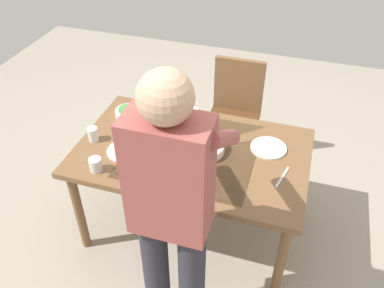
{
  "coord_description": "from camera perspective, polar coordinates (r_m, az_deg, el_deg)",
  "views": [
    {
      "loc": [
        -0.59,
        1.9,
        2.36
      ],
      "look_at": [
        0.0,
        0.0,
        0.77
      ],
      "focal_mm": 38.02,
      "sensor_mm": 36.0,
      "label": 1
    }
  ],
  "objects": [
    {
      "name": "ground_plane",
      "position": [
        3.09,
        -0.0,
        -11.3
      ],
      "size": [
        6.0,
        6.0,
        0.0
      ],
      "primitive_type": "plane",
      "color": "#9E9384"
    },
    {
      "name": "dining_table",
      "position": [
        2.62,
        -0.0,
        -2.11
      ],
      "size": [
        1.46,
        0.91,
        0.72
      ],
      "color": "brown",
      "rests_on": "ground_plane"
    },
    {
      "name": "chair_near",
      "position": [
        3.33,
        6.03,
        4.98
      ],
      "size": [
        0.4,
        0.4,
        0.91
      ],
      "color": "#523019",
      "rests_on": "ground_plane"
    },
    {
      "name": "person_server",
      "position": [
        1.89,
        -2.81,
        -9.21
      ],
      "size": [
        0.42,
        0.61,
        1.69
      ],
      "color": "#2D2D38",
      "rests_on": "ground_plane"
    },
    {
      "name": "wine_bottle",
      "position": [
        2.4,
        -5.25,
        -1.01
      ],
      "size": [
        0.07,
        0.07,
        0.3
      ],
      "color": "black",
      "rests_on": "dining_table"
    },
    {
      "name": "wine_glass_left",
      "position": [
        2.24,
        -1.05,
        -4.46
      ],
      "size": [
        0.07,
        0.07,
        0.15
      ],
      "color": "white",
      "rests_on": "dining_table"
    },
    {
      "name": "wine_glass_right",
      "position": [
        2.71,
        0.06,
        4.12
      ],
      "size": [
        0.07,
        0.07,
        0.15
      ],
      "color": "white",
      "rests_on": "dining_table"
    },
    {
      "name": "water_cup_near_left",
      "position": [
        2.7,
        -13.71,
        1.34
      ],
      "size": [
        0.07,
        0.07,
        0.1
      ],
      "primitive_type": "cylinder",
      "color": "silver",
      "rests_on": "dining_table"
    },
    {
      "name": "water_cup_near_right",
      "position": [
        2.47,
        -13.38,
        -2.84
      ],
      "size": [
        0.08,
        0.08,
        0.09
      ],
      "primitive_type": "cylinder",
      "color": "silver",
      "rests_on": "dining_table"
    },
    {
      "name": "water_cup_far_left",
      "position": [
        2.87,
        -1.28,
        5.09
      ],
      "size": [
        0.07,
        0.07,
        0.11
      ],
      "primitive_type": "cylinder",
      "color": "silver",
      "rests_on": "dining_table"
    },
    {
      "name": "serving_bowl_pasta",
      "position": [
        2.56,
        1.27,
        -0.23
      ],
      "size": [
        0.3,
        0.3,
        0.07
      ],
      "color": "silver",
      "rests_on": "dining_table"
    },
    {
      "name": "side_bowl_salad",
      "position": [
        2.89,
        -8.95,
        4.38
      ],
      "size": [
        0.18,
        0.18,
        0.07
      ],
      "color": "silver",
      "rests_on": "dining_table"
    },
    {
      "name": "dinner_plate_near",
      "position": [
        2.6,
        -9.37,
        -0.94
      ],
      "size": [
        0.23,
        0.23,
        0.01
      ],
      "primitive_type": "cylinder",
      "color": "silver",
      "rests_on": "dining_table"
    },
    {
      "name": "dinner_plate_far",
      "position": [
        2.63,
        10.69,
        -0.54
      ],
      "size": [
        0.23,
        0.23,
        0.01
      ],
      "primitive_type": "cylinder",
      "color": "silver",
      "rests_on": "dining_table"
    },
    {
      "name": "table_knife",
      "position": [
        2.44,
        12.56,
        -4.55
      ],
      "size": [
        0.06,
        0.2,
        0.0
      ],
      "primitive_type": "cube",
      "rotation": [
        0.0,
        0.0,
        -0.25
      ],
      "color": "silver",
      "rests_on": "dining_table"
    }
  ]
}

